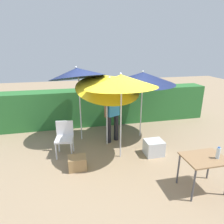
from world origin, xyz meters
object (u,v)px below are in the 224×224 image
(umbrella_orange, at_px, (121,81))
(umbrella_navy, at_px, (108,84))
(folding_table, at_px, (204,161))
(umbrella_rainbow, at_px, (143,78))
(person_vendor, at_px, (112,112))
(cooler_box, at_px, (154,148))
(bottle_water, at_px, (218,153))
(umbrella_yellow, at_px, (77,73))
(crate_cardboard, at_px, (77,163))
(chair_plastic, at_px, (65,136))

(umbrella_orange, relative_size, umbrella_navy, 0.99)
(folding_table, bearing_deg, umbrella_rainbow, 96.77)
(person_vendor, bearing_deg, cooler_box, -48.21)
(umbrella_navy, height_order, bottle_water, umbrella_navy)
(umbrella_navy, xyz_separation_m, folding_table, (1.41, -2.27, -1.14))
(umbrella_rainbow, xyz_separation_m, bottle_water, (0.52, -2.69, -1.01))
(umbrella_yellow, xyz_separation_m, cooler_box, (1.81, -1.32, -1.82))
(person_vendor, relative_size, bottle_water, 7.83)
(umbrella_yellow, height_order, person_vendor, umbrella_yellow)
(umbrella_yellow, distance_m, crate_cardboard, 2.42)
(umbrella_orange, xyz_separation_m, crate_cardboard, (-1.10, -0.30, -1.81))
(umbrella_orange, distance_m, person_vendor, 1.38)
(umbrella_navy, bearing_deg, chair_plastic, -166.28)
(folding_table, bearing_deg, umbrella_navy, 121.79)
(cooler_box, height_order, bottle_water, bottle_water)
(crate_cardboard, height_order, bottle_water, bottle_water)
(umbrella_rainbow, xyz_separation_m, crate_cardboard, (-2.05, -1.40, -1.69))
(crate_cardboard, distance_m, folding_table, 2.70)
(umbrella_rainbow, xyz_separation_m, person_vendor, (-0.94, -0.17, -0.91))
(person_vendor, height_order, crate_cardboard, person_vendor)
(umbrella_navy, relative_size, folding_table, 2.76)
(umbrella_yellow, xyz_separation_m, folding_table, (2.18, -2.76, -1.39))
(umbrella_orange, bearing_deg, umbrella_yellow, 126.59)
(umbrella_yellow, height_order, umbrella_navy, umbrella_yellow)
(umbrella_yellow, bearing_deg, cooler_box, -35.95)
(cooler_box, xyz_separation_m, bottle_water, (0.57, -1.52, 0.64))
(umbrella_rainbow, bearing_deg, bottle_water, -79.12)
(umbrella_orange, bearing_deg, folding_table, -50.38)
(umbrella_rainbow, relative_size, cooler_box, 4.36)
(umbrella_navy, bearing_deg, umbrella_orange, -78.80)
(umbrella_rainbow, height_order, folding_table, umbrella_rainbow)
(chair_plastic, bearing_deg, bottle_water, -35.86)
(umbrella_rainbow, relative_size, umbrella_orange, 0.94)
(umbrella_yellow, height_order, bottle_water, umbrella_yellow)
(bottle_water, bearing_deg, umbrella_yellow, 130.07)
(chair_plastic, bearing_deg, cooler_box, -13.21)
(umbrella_orange, bearing_deg, chair_plastic, 161.72)
(umbrella_orange, xyz_separation_m, chair_plastic, (-1.37, 0.45, -1.46))
(umbrella_navy, distance_m, bottle_water, 3.00)
(chair_plastic, height_order, crate_cardboard, chair_plastic)
(umbrella_rainbow, distance_m, person_vendor, 1.32)
(umbrella_orange, xyz_separation_m, bottle_water, (1.47, -1.60, -1.13))
(person_vendor, bearing_deg, folding_table, -62.78)
(person_vendor, xyz_separation_m, cooler_box, (0.89, -1.00, -0.74))
(folding_table, bearing_deg, bottle_water, -20.39)
(umbrella_orange, height_order, umbrella_yellow, umbrella_yellow)
(umbrella_navy, xyz_separation_m, person_vendor, (0.15, 0.16, -0.84))
(person_vendor, relative_size, cooler_box, 3.99)
(umbrella_orange, bearing_deg, umbrella_rainbow, 48.93)
(umbrella_rainbow, distance_m, cooler_box, 2.02)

